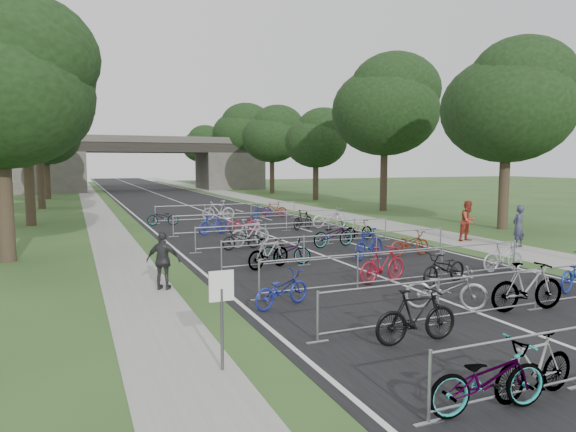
{
  "coord_description": "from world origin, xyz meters",
  "views": [
    {
      "loc": [
        -9.16,
        -5.65,
        3.73
      ],
      "look_at": [
        0.54,
        17.42,
        1.1
      ],
      "focal_mm": 32.0,
      "sensor_mm": 36.0,
      "label": 1
    }
  ],
  "objects_px": {
    "bike_0": "(488,379)",
    "pedestrian_b": "(468,221)",
    "bike_1": "(534,367)",
    "pedestrian_a": "(518,226)",
    "park_sign": "(222,302)",
    "pedestrian_c": "(163,261)",
    "overpass_bridge": "(146,164)"
  },
  "relations": [
    {
      "from": "bike_0",
      "to": "pedestrian_b",
      "type": "relative_size",
      "value": 1.05
    },
    {
      "from": "bike_1",
      "to": "pedestrian_a",
      "type": "height_order",
      "value": "pedestrian_a"
    },
    {
      "from": "park_sign",
      "to": "pedestrian_c",
      "type": "height_order",
      "value": "park_sign"
    },
    {
      "from": "pedestrian_c",
      "to": "pedestrian_b",
      "type": "bearing_deg",
      "value": -137.63
    },
    {
      "from": "park_sign",
      "to": "pedestrian_c",
      "type": "bearing_deg",
      "value": 90.0
    },
    {
      "from": "overpass_bridge",
      "to": "park_sign",
      "type": "relative_size",
      "value": 16.99
    },
    {
      "from": "bike_1",
      "to": "pedestrian_b",
      "type": "xyz_separation_m",
      "value": [
        10.59,
        13.21,
        0.43
      ]
    },
    {
      "from": "bike_0",
      "to": "pedestrian_a",
      "type": "distance_m",
      "value": 16.59
    },
    {
      "from": "pedestrian_b",
      "to": "bike_1",
      "type": "bearing_deg",
      "value": -137.15
    },
    {
      "from": "overpass_bridge",
      "to": "pedestrian_a",
      "type": "bearing_deg",
      "value": -80.75
    },
    {
      "from": "bike_0",
      "to": "pedestrian_b",
      "type": "distance_m",
      "value": 17.66
    },
    {
      "from": "bike_1",
      "to": "pedestrian_b",
      "type": "relative_size",
      "value": 0.91
    },
    {
      "from": "bike_1",
      "to": "overpass_bridge",
      "type": "bearing_deg",
      "value": 174.35
    },
    {
      "from": "park_sign",
      "to": "pedestrian_c",
      "type": "distance_m",
      "value": 6.36
    },
    {
      "from": "bike_0",
      "to": "pedestrian_a",
      "type": "height_order",
      "value": "pedestrian_a"
    },
    {
      "from": "park_sign",
      "to": "bike_0",
      "type": "xyz_separation_m",
      "value": [
        3.22,
        -3.07,
        -0.74
      ]
    },
    {
      "from": "overpass_bridge",
      "to": "park_sign",
      "type": "height_order",
      "value": "overpass_bridge"
    },
    {
      "from": "pedestrian_b",
      "to": "park_sign",
      "type": "bearing_deg",
      "value": -153.85
    },
    {
      "from": "bike_0",
      "to": "overpass_bridge",
      "type": "bearing_deg",
      "value": 2.52
    },
    {
      "from": "bike_1",
      "to": "pedestrian_c",
      "type": "bearing_deg",
      "value": -158.98
    },
    {
      "from": "pedestrian_b",
      "to": "overpass_bridge",
      "type": "bearing_deg",
      "value": 90.38
    },
    {
      "from": "park_sign",
      "to": "overpass_bridge",
      "type": "bearing_deg",
      "value": 83.74
    },
    {
      "from": "park_sign",
      "to": "bike_0",
      "type": "bearing_deg",
      "value": -43.62
    },
    {
      "from": "pedestrian_b",
      "to": "bike_0",
      "type": "bearing_deg",
      "value": -139.58
    },
    {
      "from": "bike_0",
      "to": "park_sign",
      "type": "bearing_deg",
      "value": 52.05
    },
    {
      "from": "bike_0",
      "to": "pedestrian_c",
      "type": "height_order",
      "value": "pedestrian_c"
    },
    {
      "from": "park_sign",
      "to": "bike_1",
      "type": "bearing_deg",
      "value": -35.18
    },
    {
      "from": "pedestrian_b",
      "to": "pedestrian_a",
      "type": "bearing_deg",
      "value": -79.71
    },
    {
      "from": "park_sign",
      "to": "bike_0",
      "type": "distance_m",
      "value": 4.51
    },
    {
      "from": "bike_1",
      "to": "pedestrian_a",
      "type": "relative_size",
      "value": 0.94
    },
    {
      "from": "bike_1",
      "to": "pedestrian_b",
      "type": "height_order",
      "value": "pedestrian_b"
    },
    {
      "from": "pedestrian_a",
      "to": "bike_0",
      "type": "bearing_deg",
      "value": 30.62
    }
  ]
}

